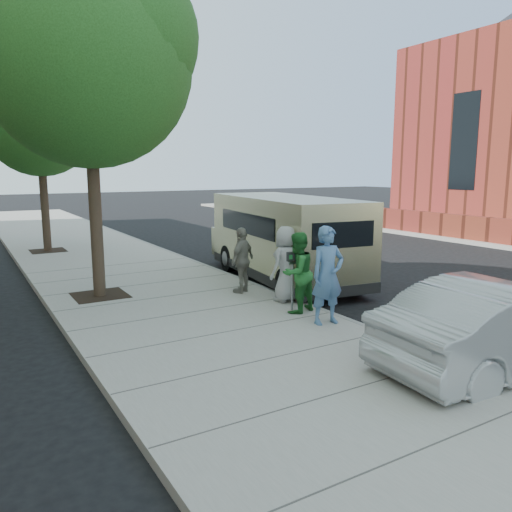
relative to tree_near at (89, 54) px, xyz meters
name	(u,v)px	position (x,y,z in m)	size (l,w,h in m)	color
ground	(235,312)	(2.25, -2.40, -5.55)	(120.00, 120.00, 0.00)	black
sidewalk	(192,315)	(1.25, -2.40, -5.47)	(5.00, 60.00, 0.15)	gray
curb_face	(289,300)	(3.69, -2.40, -5.47)	(0.12, 60.00, 0.16)	gray
tree_near	(89,54)	(0.00, 0.00, 0.00)	(4.62, 4.60, 7.53)	black
tree_far	(40,117)	(0.00, 7.60, -0.66)	(3.92, 3.80, 6.49)	black
parking_meter	(293,268)	(3.11, -3.35, -4.50)	(0.26, 0.11, 1.24)	gray
van	(283,237)	(4.91, -0.31, -4.31)	(2.84, 6.49, 2.33)	tan
sedan	(506,326)	(4.25, -7.37, -4.82)	(1.53, 4.39, 1.45)	#9EA1A5
person_officer	(328,275)	(3.17, -4.42, -4.46)	(0.69, 0.45, 1.88)	#4C75A3
person_green_shirt	(297,273)	(3.12, -3.50, -4.56)	(0.81, 0.63, 1.66)	#277930
person_gray_shirt	(286,264)	(3.43, -2.65, -4.55)	(0.83, 0.54, 1.69)	#ACABAE
person_striped_polo	(242,260)	(2.99, -1.44, -4.61)	(0.92, 0.38, 1.57)	gray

